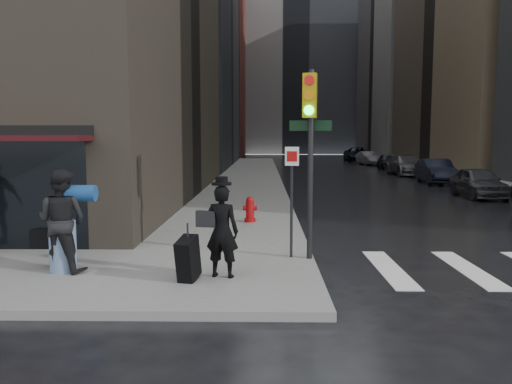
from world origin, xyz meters
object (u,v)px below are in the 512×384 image
parked_car_1 (478,182)px  man_jeans (62,221)px  parked_car_3 (406,165)px  man_overcoat (215,235)px  parked_car_4 (388,161)px  fire_hydrant (250,211)px  traffic_light (308,138)px  parked_car_5 (368,158)px  parked_car_6 (358,155)px  parked_car_2 (436,171)px

parked_car_1 → man_jeans: bearing=-132.9°
man_jeans → parked_car_3: 30.10m
man_overcoat → parked_car_4: size_ratio=0.48×
man_overcoat → fire_hydrant: size_ratio=2.43×
traffic_light → parked_car_5: bearing=89.7°
fire_hydrant → parked_car_6: size_ratio=0.13×
parked_car_3 → parked_car_4: parked_car_3 is taller
parked_car_3 → parked_car_2: bearing=-93.2°
man_overcoat → parked_car_1: man_overcoat is taller
traffic_light → parked_car_1: traffic_light is taller
parked_car_2 → parked_car_4: bearing=92.0°
man_jeans → parked_car_4: (14.36, 33.40, -0.45)m
man_jeans → parked_car_5: bearing=-98.7°
man_overcoat → parked_car_3: bearing=-99.7°
man_jeans → parked_car_3: (13.93, 26.68, -0.40)m
traffic_light → parked_car_6: size_ratio=0.68×
parked_car_4 → parked_car_2: bearing=-86.6°
parked_car_5 → parked_car_6: (0.22, 6.73, 0.13)m
man_overcoat → parked_car_5: (11.16, 40.51, -0.26)m
man_jeans → fire_hydrant: size_ratio=2.53×
man_jeans → man_overcoat: bearing=-177.0°
parked_car_1 → man_overcoat: bearing=-125.1°
parked_car_2 → parked_car_3: (0.15, 6.73, -0.00)m
parked_car_5 → traffic_light: bearing=-109.0°
man_overcoat → parked_car_6: bearing=-91.1°
parked_car_3 → parked_car_6: parked_car_6 is taller
parked_car_1 → parked_car_6: size_ratio=0.70×
fire_hydrant → parked_car_2: 17.71m
parked_car_2 → parked_car_3: size_ratio=0.89×
parked_car_1 → fire_hydrant: bearing=-140.4°
parked_car_2 → parked_car_5: 20.18m
man_overcoat → parked_car_2: man_overcoat is taller
man_overcoat → man_jeans: man_jeans is taller
parked_car_3 → traffic_light: bearing=-111.7°
traffic_light → parked_car_4: bearing=86.6°
traffic_light → fire_hydrant: bearing=119.2°
traffic_light → parked_car_1: 15.11m
man_jeans → parked_car_2: size_ratio=0.44×
parked_car_3 → parked_car_5: 13.45m
parked_car_3 → parked_car_6: 20.18m
man_jeans → traffic_light: size_ratio=0.50×
parked_car_1 → parked_car_3: bearing=90.0°
man_jeans → parked_car_5: man_jeans is taller
parked_car_4 → parked_car_6: bearing=96.2°
fire_hydrant → parked_car_2: (10.41, 14.32, 0.23)m
parked_car_1 → parked_car_6: bearing=90.9°
fire_hydrant → parked_car_1: size_ratio=0.19×
parked_car_5 → fire_hydrant: bearing=-112.7°
traffic_light → parked_car_4: traffic_light is taller
parked_car_1 → parked_car_5: (0.69, 26.91, -0.01)m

